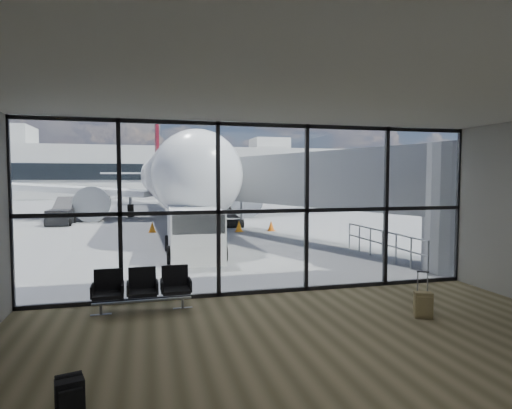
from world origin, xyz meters
name	(u,v)px	position (x,y,z in m)	size (l,w,h in m)	color
ground	(174,204)	(0.00, 40.00, 0.00)	(220.00, 220.00, 0.00)	slate
lounge_shell	(346,205)	(0.00, -4.80, 2.65)	(12.02, 8.01, 4.51)	brown
glass_curtain_wall	(263,209)	(0.00, 0.00, 2.25)	(12.10, 0.12, 4.50)	white
jet_bridge	(327,185)	(4.90, 7.07, 2.76)	(8.00, 16.50, 4.33)	gray
apron_railing	(382,241)	(5.60, 3.50, 0.72)	(0.06, 5.46, 1.11)	gray
far_terminal	(162,171)	(-0.59, 61.97, 4.21)	(80.00, 12.20, 11.00)	#A8A8A4
tree_3	(4,169)	(-27.00, 72.00, 4.63)	(4.95, 4.95, 7.12)	#382619
tree_4	(42,166)	(-21.00, 72.00, 5.25)	(5.61, 5.61, 8.07)	#382619
tree_5	(78,162)	(-15.00, 72.00, 5.88)	(6.27, 6.27, 9.03)	#382619
seating_row	(142,287)	(-3.09, -0.68, 0.55)	(2.22, 0.66, 0.98)	gray
backpack	(70,397)	(-3.96, -5.03, 0.25)	(0.39, 0.39, 0.52)	black
suitcase	(423,305)	(2.86, -2.80, 0.31)	(0.43, 0.37, 1.02)	olive
airliner	(168,177)	(-1.29, 25.41, 3.14)	(34.59, 40.03, 10.31)	silver
service_van	(194,232)	(-1.21, 5.85, 0.98)	(2.22, 4.43, 1.91)	silver
belt_loader	(61,216)	(-8.49, 19.57, 0.59)	(1.57, 3.85, 1.77)	black
traffic_cone_a	(152,227)	(-2.71, 13.96, 0.29)	(0.42, 0.42, 0.60)	orange
traffic_cone_b	(271,226)	(4.00, 12.95, 0.28)	(0.42, 0.42, 0.60)	#DE5E0B
traffic_cone_c	(239,226)	(2.12, 13.09, 0.30)	(0.44, 0.44, 0.63)	orange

